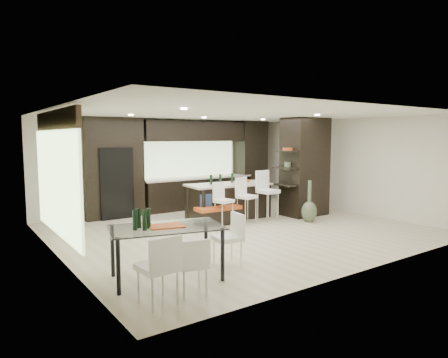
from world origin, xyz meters
TOP-DOWN VIEW (x-y plane):
  - ground at (0.00, 0.00)m, footprint 8.00×8.00m
  - back_wall at (0.00, 3.50)m, footprint 8.00×0.02m
  - left_wall at (-4.00, 0.00)m, footprint 0.02×7.00m
  - right_wall at (4.00, 0.00)m, footprint 0.02×7.00m
  - ceiling at (0.00, 0.00)m, footprint 8.00×7.00m
  - window_left at (-3.96, 0.20)m, footprint 0.04×3.20m
  - window_back at (0.60, 3.46)m, footprint 3.40×0.04m
  - stone_accent at (-3.93, 0.20)m, footprint 0.08×3.00m
  - ceiling_spots at (0.00, 0.25)m, footprint 4.00×3.00m
  - back_cabinetry at (0.50, 3.17)m, footprint 6.80×0.68m
  - refrigerator at (-1.90, 3.12)m, footprint 0.90×0.68m
  - partition_column at (2.60, 0.40)m, footprint 1.20×0.80m
  - kitchen_island at (0.59, 1.24)m, footprint 2.33×1.19m
  - stool_left at (-0.10, 0.47)m, footprint 0.46×0.46m
  - stool_mid at (0.59, 0.45)m, footprint 0.49×0.49m
  - stool_right at (1.28, 0.43)m, footprint 0.50×0.50m
  - bench at (-0.07, 0.75)m, footprint 1.21×0.53m
  - floor_vase at (2.01, -0.35)m, footprint 0.50×0.50m
  - dining_table at (-2.88, -1.98)m, footprint 1.87×1.33m
  - chair_near at (-2.88, -2.74)m, footprint 0.49×0.49m
  - chair_far at (-3.41, -2.77)m, footprint 0.50×0.50m
  - chair_end at (-1.73, -1.98)m, footprint 0.50×0.50m

SIDE VIEW (x-z plane):
  - ground at x=0.00m, z-range 0.00..0.00m
  - bench at x=-0.07m, z-range 0.00..0.46m
  - chair_near at x=-2.88m, z-range 0.00..0.75m
  - chair_end at x=-1.73m, z-range 0.00..0.81m
  - dining_table at x=-2.88m, z-range 0.00..0.82m
  - chair_far at x=-3.41m, z-range 0.00..0.86m
  - stool_left at x=-0.10m, z-range 0.00..0.87m
  - stool_mid at x=0.59m, z-range 0.00..0.93m
  - kitchen_island at x=0.59m, z-range 0.00..0.94m
  - stool_right at x=1.28m, z-range 0.00..1.05m
  - floor_vase at x=2.01m, z-range 0.00..1.07m
  - refrigerator at x=-1.90m, z-range 0.00..1.90m
  - back_wall at x=0.00m, z-range 0.00..2.70m
  - left_wall at x=-4.00m, z-range 0.00..2.70m
  - right_wall at x=4.00m, z-range 0.00..2.70m
  - window_left at x=-3.96m, z-range 0.40..2.30m
  - back_cabinetry at x=0.50m, z-range 0.00..2.70m
  - partition_column at x=2.60m, z-range 0.00..2.70m
  - window_back at x=0.60m, z-range 0.95..2.15m
  - stone_accent at x=-3.93m, z-range 1.85..2.65m
  - ceiling_spots at x=0.00m, z-range 2.67..2.69m
  - ceiling at x=0.00m, z-range 2.69..2.71m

